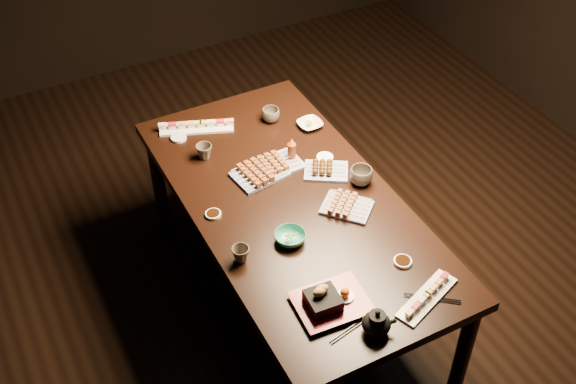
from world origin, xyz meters
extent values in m
plane|color=black|center=(0.00, 0.00, 0.00)|extent=(5.00, 5.00, 0.00)
cube|color=black|center=(-0.40, -0.15, 0.38)|extent=(1.07, 1.88, 0.75)
imported|color=teal|center=(-0.52, -0.37, 0.77)|extent=(0.18, 0.18, 0.04)
imported|color=beige|center=(-0.05, 0.31, 0.77)|extent=(0.13, 0.13, 0.03)
imported|color=#4C433A|center=(-0.76, -0.37, 0.79)|extent=(0.09, 0.09, 0.07)
imported|color=#4C433A|center=(-0.05, -0.18, 0.79)|extent=(0.14, 0.14, 0.08)
imported|color=#4C433A|center=(-0.63, 0.33, 0.79)|extent=(0.09, 0.09, 0.07)
imported|color=#4C433A|center=(-0.21, 0.45, 0.79)|extent=(0.10, 0.10, 0.07)
cylinder|color=#672C0D|center=(-0.26, 0.12, 0.81)|extent=(0.05, 0.05, 0.13)
cylinder|color=white|center=(-0.75, -0.07, 0.76)|extent=(0.08, 0.08, 0.01)
cylinder|color=white|center=(-0.11, 0.05, 0.76)|extent=(0.10, 0.10, 0.01)
cylinder|color=white|center=(-0.17, -0.70, 0.76)|extent=(0.08, 0.08, 0.01)
cylinder|color=white|center=(-0.69, 0.53, 0.76)|extent=(0.10, 0.10, 0.01)
camera|label=1|loc=(-1.54, -2.28, 2.98)|focal=45.00mm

